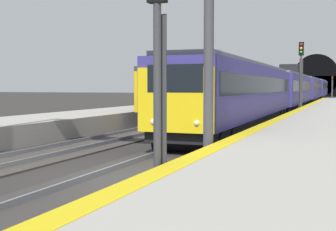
{
  "coord_description": "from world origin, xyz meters",
  "views": [
    {
      "loc": [
        -10.94,
        -5.51,
        2.46
      ],
      "look_at": [
        6.46,
        1.33,
        1.29
      ],
      "focal_mm": 49.38,
      "sensor_mm": 36.0,
      "label": 1
    }
  ],
  "objects": [
    {
      "name": "railway_signal_near",
      "position": [
        -2.36,
        -1.91,
        3.13
      ],
      "size": [
        0.39,
        0.38,
        5.17
      ],
      "rotation": [
        0.0,
        0.0,
        3.14
      ],
      "color": "#38383D",
      "rests_on": "ground_plane"
    },
    {
      "name": "platform_right_edge_strip",
      "position": [
        0.0,
        -2.37,
        0.93
      ],
      "size": [
        112.0,
        0.5,
        0.01
      ],
      "primitive_type": "cube",
      "color": "yellow",
      "rests_on": "platform_right"
    },
    {
      "name": "railway_signal_far",
      "position": [
        97.1,
        -1.91,
        2.86
      ],
      "size": [
        0.39,
        0.38,
        4.85
      ],
      "rotation": [
        0.0,
        0.0,
        3.14
      ],
      "color": "#4C4C54",
      "rests_on": "ground_plane"
    },
    {
      "name": "ground_plane",
      "position": [
        0.0,
        0.0,
        0.0
      ],
      "size": [
        320.0,
        320.0,
        0.0
      ],
      "primitive_type": "plane",
      "color": "#302D2B"
    },
    {
      "name": "train_adjacent_platform",
      "position": [
        41.23,
        4.61,
        2.21
      ],
      "size": [
        56.71,
        2.9,
        4.73
      ],
      "rotation": [
        0.0,
        0.0,
        3.13
      ],
      "color": "#333338",
      "rests_on": "ground_plane"
    },
    {
      "name": "catenary_mast_near",
      "position": [
        46.54,
        11.37,
        3.97
      ],
      "size": [
        0.22,
        1.72,
        7.77
      ],
      "color": "#595B60",
      "rests_on": "ground_plane"
    },
    {
      "name": "tunnel_portal",
      "position": [
        110.24,
        2.31,
        3.68
      ],
      "size": [
        2.91,
        19.36,
        10.84
      ],
      "color": "#51473D",
      "rests_on": "ground_plane"
    },
    {
      "name": "track_main_line",
      "position": [
        0.0,
        0.0,
        0.04
      ],
      "size": [
        160.0,
        3.12,
        0.21
      ],
      "color": "#383533",
      "rests_on": "ground_plane"
    },
    {
      "name": "platform_right",
      "position": [
        0.0,
        -4.25,
        0.46
      ],
      "size": [
        112.0,
        4.26,
        0.92
      ],
      "primitive_type": "cube",
      "color": "#ADA89E",
      "rests_on": "ground_plane"
    },
    {
      "name": "railway_signal_mid",
      "position": [
        26.78,
        -1.91,
        3.56
      ],
      "size": [
        0.39,
        0.38,
        5.95
      ],
      "rotation": [
        0.0,
        0.0,
        3.14
      ],
      "color": "#38383D",
      "rests_on": "ground_plane"
    },
    {
      "name": "train_main_approaching",
      "position": [
        45.65,
        -0.0,
        2.14
      ],
      "size": [
        84.26,
        3.0,
        4.61
      ],
      "rotation": [
        0.0,
        0.0,
        3.15
      ],
      "color": "navy",
      "rests_on": "ground_plane"
    }
  ]
}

